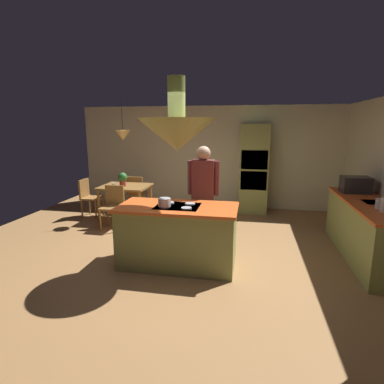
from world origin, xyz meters
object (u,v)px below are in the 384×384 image
Objects in this scene: potted_plant_on_table at (123,179)px; chair_at_corner at (89,195)px; oven_tower at (254,169)px; microwave_on_counter at (356,185)px; kitchen_island at (178,235)px; cup_on_table at (114,185)px; chair_by_back_wall at (136,191)px; canister_sugar at (380,204)px; dining_table at (125,190)px; person_at_island at (203,191)px; chair_facing_island at (113,204)px; cooking_pot_on_cooktop at (164,202)px.

chair_at_corner is at bearing 175.95° from potted_plant_on_table.
potted_plant_on_table is at bearing -156.89° from oven_tower.
potted_plant_on_table is 4.60m from microwave_on_counter.
kitchen_island is 2.68m from cup_on_table.
cup_on_table is at bearing 78.93° from chair_by_back_wall.
oven_tower is at bearing 24.59° from cup_on_table.
dining_table is at bearing 159.32° from canister_sugar.
chair_at_corner is 2.90× the size of potted_plant_on_table.
person_at_island is at bearing 172.92° from canister_sugar.
chair_at_corner is at bearing 35.95° from chair_by_back_wall.
oven_tower is 7.02× the size of potted_plant_on_table.
chair_facing_island is at bearing 139.62° from kitchen_island.
chair_facing_island is (-1.70, 1.45, 0.04)m from kitchen_island.
canister_sugar is at bearing 7.75° from kitchen_island.
oven_tower is 3.60m from cooking_pot_on_cooktop.
canister_sugar is at bearing 152.46° from chair_by_back_wall.
potted_plant_on_table is (-0.02, 0.59, 0.42)m from chair_facing_island.
dining_table is 1.20× the size of chair_by_back_wall.
kitchen_island is 2.71m from dining_table.
cup_on_table is at bearing -133.31° from potted_plant_on_table.
chair_by_back_wall is (-1.70, 2.75, 0.04)m from kitchen_island.
microwave_on_counter is (4.54, -0.59, 0.40)m from dining_table.
chair_facing_island and chair_by_back_wall have the same top height.
canister_sugar is (4.71, -1.50, 0.18)m from cup_on_table.
oven_tower is 3.07m from potted_plant_on_table.
microwave_on_counter reaches higher than potted_plant_on_table.
chair_at_corner is at bearing 141.09° from kitchen_island.
microwave_on_counter is at bearing 0.84° from chair_facing_island.
cooking_pot_on_cooktop is at bearing -170.23° from canister_sugar.
potted_plant_on_table is at bearing 130.24° from kitchen_island.
microwave_on_counter is (0.00, 1.13, 0.07)m from canister_sugar.
person_at_island is at bearing 69.08° from kitchen_island.
person_at_island is 2.40m from potted_plant_on_table.
potted_plant_on_table reaches higher than cup_on_table.
cup_on_table is 2.65m from cooking_pot_on_cooktop.
canister_sugar is 3.04m from cooking_pot_on_cooktop.
chair_facing_island is (0.00, -0.65, -0.15)m from dining_table.
dining_table is at bearing 90.00° from chair_by_back_wall.
cooking_pot_on_cooktop is at bearing -49.66° from cup_on_table.
chair_by_back_wall is at bearing 118.10° from cooking_pot_on_cooktop.
microwave_on_counter reaches higher than canister_sugar.
chair_at_corner is 9.67× the size of cup_on_table.
canister_sugar reaches higher than cooking_pot_on_cooktop.
chair_at_corner is 1.89× the size of microwave_on_counter.
dining_table is 0.91m from chair_at_corner.
cup_on_table is at bearing 162.37° from canister_sugar.
dining_table is 4.86m from canister_sugar.
chair_facing_island is 1.00× the size of chair_at_corner.
chair_at_corner reaches higher than cup_on_table.
kitchen_island is at bearing -108.74° from oven_tower.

